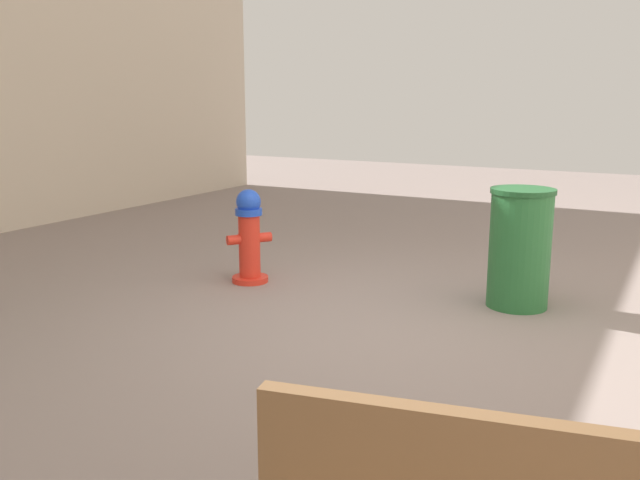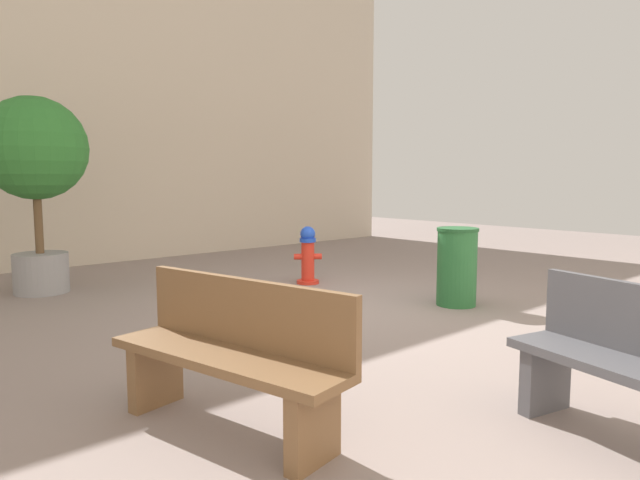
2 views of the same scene
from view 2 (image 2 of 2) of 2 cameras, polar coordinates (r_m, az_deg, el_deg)
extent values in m
plane|color=gray|center=(7.10, 3.31, -6.63)|extent=(23.40, 23.40, 0.00)
cylinder|color=red|center=(8.56, -1.22, -4.20)|extent=(0.33, 0.33, 0.05)
cylinder|color=red|center=(8.51, -1.23, -2.13)|extent=(0.20, 0.20, 0.58)
cylinder|color=blue|center=(8.47, -1.23, 0.00)|extent=(0.24, 0.24, 0.06)
sphere|color=blue|center=(8.46, -1.24, 0.62)|extent=(0.23, 0.23, 0.23)
cylinder|color=red|center=(8.49, -2.20, -1.68)|extent=(0.15, 0.16, 0.09)
cylinder|color=red|center=(8.51, -0.27, -1.66)|extent=(0.15, 0.16, 0.09)
cylinder|color=red|center=(8.66, -1.30, -1.78)|extent=(0.18, 0.18, 0.11)
cube|color=#4C4C51|center=(4.27, 21.66, -12.84)|extent=(0.19, 0.41, 0.45)
cube|color=#4C4C51|center=(3.86, 28.76, -11.28)|extent=(1.56, 0.78, 0.06)
cube|color=brown|center=(3.30, -0.68, -18.19)|extent=(0.18, 0.41, 0.45)
cube|color=brown|center=(4.23, -16.15, -12.81)|extent=(0.18, 0.41, 0.45)
cube|color=brown|center=(3.65, -9.54, -11.57)|extent=(1.79, 0.77, 0.06)
cube|color=brown|center=(3.71, -7.48, -7.23)|extent=(1.71, 0.40, 0.44)
cylinder|color=gray|center=(8.74, -26.17, -2.99)|extent=(0.72, 0.72, 0.55)
cylinder|color=brown|center=(8.65, -26.42, 2.12)|extent=(0.11, 0.11, 1.01)
sphere|color=#2D722D|center=(8.65, -26.73, 8.23)|extent=(1.39, 1.39, 1.39)
cylinder|color=#266633|center=(7.26, 13.56, -2.77)|extent=(0.49, 0.49, 0.93)
cylinder|color=#1E5128|center=(7.20, 13.66, 1.04)|extent=(0.51, 0.51, 0.04)
camera|label=1|loc=(2.94, -32.67, 7.17)|focal=38.10mm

